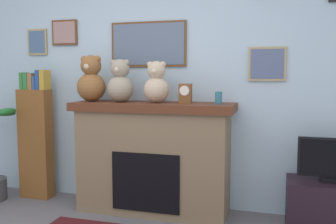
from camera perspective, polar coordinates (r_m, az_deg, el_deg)
name	(u,v)px	position (r m, az deg, el deg)	size (l,w,h in m)	color
back_wall	(151,80)	(3.90, -2.64, 5.02)	(5.20, 0.15, 2.60)	silver
fireplace	(153,157)	(3.66, -2.28, -6.96)	(1.59, 0.54, 1.09)	#7E694D
bookshelf	(36,138)	(4.30, -19.83, -3.83)	(0.35, 0.16, 1.41)	brown
tv_stand	(332,207)	(3.56, 24.07, -13.35)	(0.75, 0.40, 0.45)	black
television	(334,161)	(3.45, 24.36, -6.95)	(0.59, 0.14, 0.38)	black
candle_jar	(219,98)	(3.41, 7.86, 2.19)	(0.06, 0.06, 0.12)	teal
mantel_clock	(185,94)	(3.47, 2.71, 2.88)	(0.12, 0.09, 0.19)	brown
teddy_bear_cream	(91,81)	(3.81, -11.84, 4.78)	(0.29, 0.29, 0.47)	brown
teddy_bear_tan	(120,83)	(3.68, -7.44, 4.52)	(0.26, 0.26, 0.42)	tan
teddy_bear_grey	(156,84)	(3.54, -1.81, 4.35)	(0.25, 0.25, 0.40)	#CBB395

